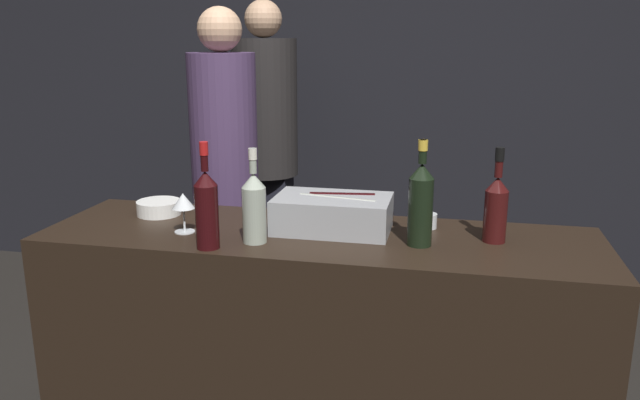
% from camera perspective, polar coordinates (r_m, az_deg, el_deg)
% --- Properties ---
extents(wall_back_chalkboard, '(6.40, 0.06, 2.80)m').
position_cam_1_polar(wall_back_chalkboard, '(4.14, 5.83, 11.06)').
color(wall_back_chalkboard, black).
rests_on(wall_back_chalkboard, ground_plane).
extents(bar_counter, '(2.04, 0.59, 0.96)m').
position_cam_1_polar(bar_counter, '(2.48, -0.15, -13.69)').
color(bar_counter, black).
rests_on(bar_counter, ground_plane).
extents(ice_bin_with_bottles, '(0.43, 0.26, 0.13)m').
position_cam_1_polar(ice_bin_with_bottles, '(2.31, 1.21, -1.10)').
color(ice_bin_with_bottles, '#9EA0A5').
rests_on(ice_bin_with_bottles, bar_counter).
extents(bowl_white, '(0.18, 0.18, 0.06)m').
position_cam_1_polar(bowl_white, '(2.61, -14.52, -0.64)').
color(bowl_white, white).
rests_on(bowl_white, bar_counter).
extents(wine_glass, '(0.08, 0.08, 0.15)m').
position_cam_1_polar(wine_glass, '(2.33, -12.40, -0.25)').
color(wine_glass, silver).
rests_on(wine_glass, bar_counter).
extents(candle_votive, '(0.07, 0.07, 0.06)m').
position_cam_1_polar(candle_votive, '(2.38, 9.84, -1.88)').
color(candle_votive, silver).
rests_on(candle_votive, bar_counter).
extents(champagne_bottle, '(0.09, 0.09, 0.37)m').
position_cam_1_polar(champagne_bottle, '(2.15, 9.19, -0.22)').
color(champagne_bottle, black).
rests_on(champagne_bottle, bar_counter).
extents(red_wine_bottle_tall, '(0.08, 0.08, 0.37)m').
position_cam_1_polar(red_wine_bottle_tall, '(2.13, -10.33, -0.64)').
color(red_wine_bottle_tall, black).
rests_on(red_wine_bottle_tall, bar_counter).
extents(red_wine_bottle_black_foil, '(0.08, 0.08, 0.34)m').
position_cam_1_polar(red_wine_bottle_black_foil, '(2.25, 15.80, -0.53)').
color(red_wine_bottle_black_foil, '#380F0F').
rests_on(red_wine_bottle_black_foil, bar_counter).
extents(white_wine_bottle, '(0.08, 0.08, 0.33)m').
position_cam_1_polar(white_wine_bottle, '(2.17, -6.05, -0.52)').
color(white_wine_bottle, '#9EA899').
rests_on(white_wine_bottle, bar_counter).
extents(person_in_hoodie, '(0.37, 0.37, 1.86)m').
position_cam_1_polar(person_in_hoodie, '(3.68, -4.96, 5.03)').
color(person_in_hoodie, black).
rests_on(person_in_hoodie, ground_plane).
extents(person_blond_tee, '(0.33, 0.33, 1.79)m').
position_cam_1_polar(person_blond_tee, '(3.11, -8.67, 2.61)').
color(person_blond_tee, black).
rests_on(person_blond_tee, ground_plane).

